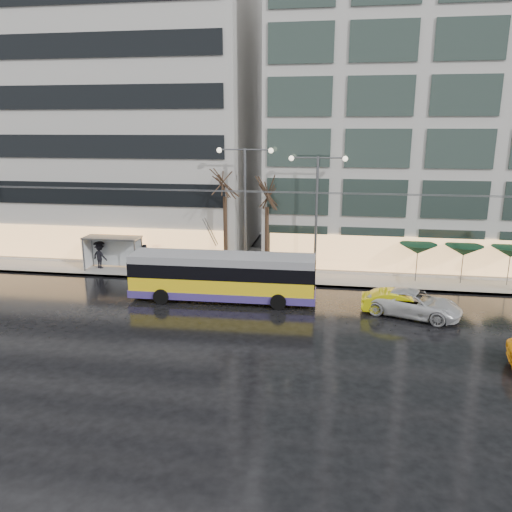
# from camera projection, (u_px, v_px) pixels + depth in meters

# --- Properties ---
(ground) EXTENTS (140.00, 140.00, 0.00)m
(ground) POSITION_uv_depth(u_px,v_px,m) (173.00, 333.00, 26.38)
(ground) COLOR black
(ground) RESTS_ON ground
(sidewalk) EXTENTS (80.00, 10.00, 0.15)m
(sidewalk) POSITION_uv_depth(u_px,v_px,m) (253.00, 263.00, 39.45)
(sidewalk) COLOR gray
(sidewalk) RESTS_ON ground
(kerb) EXTENTS (80.00, 0.10, 0.15)m
(kerb) POSITION_uv_depth(u_px,v_px,m) (241.00, 282.00, 34.72)
(kerb) COLOR slate
(kerb) RESTS_ON ground
(building_left) EXTENTS (34.00, 14.00, 22.00)m
(building_left) POSITION_uv_depth(u_px,v_px,m) (61.00, 120.00, 44.11)
(building_left) COLOR #BBB8B3
(building_left) RESTS_ON sidewalk
(building_right) EXTENTS (32.00, 14.00, 25.00)m
(building_right) POSITION_uv_depth(u_px,v_px,m) (479.00, 99.00, 38.55)
(building_right) COLOR #BBB8B3
(building_right) RESTS_ON sidewalk
(trolleybus) EXTENTS (11.55, 4.55, 5.33)m
(trolleybus) POSITION_uv_depth(u_px,v_px,m) (222.00, 278.00, 31.02)
(trolleybus) COLOR yellow
(trolleybus) RESTS_ON ground
(catenary) EXTENTS (42.24, 5.12, 7.00)m
(catenary) POSITION_uv_depth(u_px,v_px,m) (223.00, 226.00, 32.75)
(catenary) COLOR #595B60
(catenary) RESTS_ON ground
(bus_shelter) EXTENTS (4.20, 1.60, 2.51)m
(bus_shelter) POSITION_uv_depth(u_px,v_px,m) (109.00, 245.00, 37.35)
(bus_shelter) COLOR #595B60
(bus_shelter) RESTS_ON sidewalk
(street_lamp_near) EXTENTS (3.96, 0.36, 9.03)m
(street_lamp_near) POSITION_uv_depth(u_px,v_px,m) (245.00, 194.00, 34.90)
(street_lamp_near) COLOR #595B60
(street_lamp_near) RESTS_ON sidewalk
(street_lamp_far) EXTENTS (3.96, 0.36, 8.53)m
(street_lamp_far) POSITION_uv_depth(u_px,v_px,m) (317.00, 200.00, 34.23)
(street_lamp_far) COLOR #595B60
(street_lamp_far) RESTS_ON sidewalk
(tree_a) EXTENTS (3.20, 3.20, 8.40)m
(tree_a) POSITION_uv_depth(u_px,v_px,m) (225.00, 178.00, 35.04)
(tree_a) COLOR black
(tree_a) RESTS_ON sidewalk
(tree_b) EXTENTS (3.20, 3.20, 7.70)m
(tree_b) POSITION_uv_depth(u_px,v_px,m) (267.00, 188.00, 34.96)
(tree_b) COLOR black
(tree_b) RESTS_ON sidewalk
(parasol_a) EXTENTS (2.50, 2.50, 2.65)m
(parasol_a) POSITION_uv_depth(u_px,v_px,m) (418.00, 249.00, 34.21)
(parasol_a) COLOR #595B60
(parasol_a) RESTS_ON sidewalk
(parasol_b) EXTENTS (2.50, 2.50, 2.65)m
(parasol_b) POSITION_uv_depth(u_px,v_px,m) (464.00, 250.00, 33.77)
(parasol_b) COLOR #595B60
(parasol_b) RESTS_ON sidewalk
(parasol_c) EXTENTS (2.50, 2.50, 2.65)m
(parasol_c) POSITION_uv_depth(u_px,v_px,m) (511.00, 252.00, 33.32)
(parasol_c) COLOR #595B60
(parasol_c) RESTS_ON sidewalk
(taxi_b) EXTENTS (4.20, 1.64, 1.36)m
(taxi_b) POSITION_uv_depth(u_px,v_px,m) (398.00, 302.00, 28.97)
(taxi_b) COLOR #D5D10B
(taxi_b) RESTS_ON ground
(sedan_silver) EXTENTS (5.85, 4.10, 1.48)m
(sedan_silver) POSITION_uv_depth(u_px,v_px,m) (413.00, 303.00, 28.64)
(sedan_silver) COLOR silver
(sedan_silver) RESTS_ON ground
(pedestrian_a) EXTENTS (1.28, 1.29, 2.19)m
(pedestrian_a) POSITION_uv_depth(u_px,v_px,m) (157.00, 255.00, 36.20)
(pedestrian_a) COLOR black
(pedestrian_a) RESTS_ON sidewalk
(pedestrian_b) EXTENTS (1.16, 1.14, 1.88)m
(pedestrian_b) POSITION_uv_depth(u_px,v_px,m) (144.00, 257.00, 37.51)
(pedestrian_b) COLOR black
(pedestrian_b) RESTS_ON sidewalk
(pedestrian_c) EXTENTS (1.38, 1.04, 2.11)m
(pedestrian_c) POSITION_uv_depth(u_px,v_px,m) (100.00, 254.00, 37.67)
(pedestrian_c) COLOR black
(pedestrian_c) RESTS_ON sidewalk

